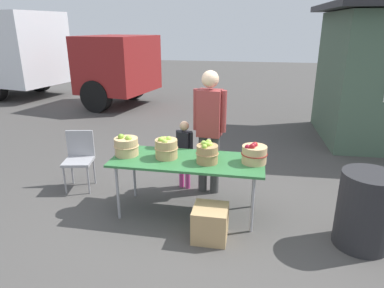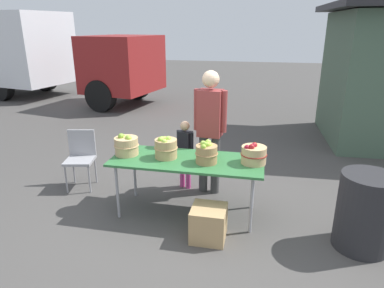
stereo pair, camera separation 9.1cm
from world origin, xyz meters
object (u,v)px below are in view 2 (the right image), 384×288
(child_customer, at_px, (185,149))
(produce_crate, at_px, (209,223))
(market_table, at_px, (187,163))
(folding_chair, at_px, (81,154))
(apple_basket_green_2, at_px, (206,153))
(vendor_adult, at_px, (210,123))
(apple_basket_red_0, at_px, (254,154))
(trash_barrel, at_px, (365,212))
(apple_basket_green_1, at_px, (166,148))
(box_truck, at_px, (31,52))
(apple_basket_green_0, at_px, (126,145))

(child_customer, distance_m, produce_crate, 1.41)
(market_table, relative_size, folding_chair, 2.21)
(apple_basket_green_2, relative_size, child_customer, 0.27)
(vendor_adult, relative_size, produce_crate, 4.53)
(folding_chair, bearing_deg, apple_basket_red_0, -21.00)
(folding_chair, distance_m, produce_crate, 2.33)
(vendor_adult, xyz_separation_m, trash_barrel, (1.86, -0.98, -0.61))
(apple_basket_green_1, xyz_separation_m, folding_chair, (-1.46, 0.45, -0.37))
(apple_basket_green_1, xyz_separation_m, produce_crate, (0.64, -0.52, -0.69))
(box_truck, distance_m, trash_barrel, 11.24)
(folding_chair, bearing_deg, apple_basket_green_1, -28.85)
(folding_chair, height_order, trash_barrel, trash_barrel)
(apple_basket_green_2, bearing_deg, box_truck, 137.02)
(vendor_adult, xyz_separation_m, box_truck, (-6.99, 5.87, 0.44))
(child_customer, distance_m, trash_barrel, 2.46)
(market_table, xyz_separation_m, apple_basket_green_2, (0.25, -0.06, 0.17))
(market_table, distance_m, folding_chair, 1.80)
(vendor_adult, relative_size, trash_barrel, 2.05)
(market_table, bearing_deg, trash_barrel, -8.93)
(child_customer, bearing_deg, apple_basket_green_0, 67.02)
(market_table, height_order, box_truck, box_truck)
(box_truck, relative_size, folding_chair, 9.27)
(market_table, distance_m, apple_basket_green_2, 0.31)
(folding_chair, bearing_deg, child_customer, -2.26)
(trash_barrel, bearing_deg, market_table, 171.07)
(apple_basket_green_1, relative_size, apple_basket_green_2, 1.07)
(apple_basket_red_0, distance_m, box_truck, 10.03)
(folding_chair, height_order, produce_crate, folding_chair)
(box_truck, bearing_deg, apple_basket_green_2, -32.01)
(market_table, height_order, vendor_adult, vendor_adult)
(apple_basket_green_1, relative_size, folding_chair, 0.35)
(apple_basket_green_1, distance_m, folding_chair, 1.57)
(vendor_adult, distance_m, trash_barrel, 2.19)
(apple_basket_green_1, height_order, child_customer, child_customer)
(apple_basket_green_2, xyz_separation_m, trash_barrel, (1.78, -0.26, -0.45))
(child_customer, bearing_deg, box_truck, -23.34)
(apple_basket_red_0, bearing_deg, apple_basket_green_2, -170.02)
(market_table, bearing_deg, apple_basket_green_1, 178.88)
(apple_basket_red_0, xyz_separation_m, trash_barrel, (1.22, -0.36, -0.43))
(apple_basket_green_0, height_order, child_customer, child_customer)
(folding_chair, bearing_deg, market_table, -26.45)
(apple_basket_green_2, relative_size, trash_barrel, 0.32)
(apple_basket_green_2, bearing_deg, apple_basket_green_0, 176.47)
(vendor_adult, distance_m, box_truck, 9.14)
(market_table, height_order, apple_basket_green_0, apple_basket_green_0)
(apple_basket_green_1, height_order, apple_basket_green_2, apple_basket_green_1)
(market_table, height_order, produce_crate, market_table)
(vendor_adult, bearing_deg, trash_barrel, 158.78)
(market_table, xyz_separation_m, produce_crate, (0.37, -0.52, -0.51))
(trash_barrel, bearing_deg, produce_crate, -173.30)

